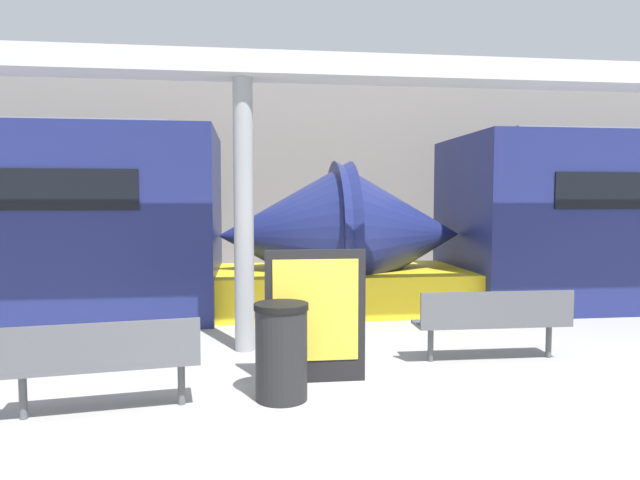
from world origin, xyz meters
The scene contains 8 objects.
ground_plane centered at (0.00, 0.00, 0.00)m, with size 60.00×60.00×0.00m, color #9E9B96.
station_wall centered at (0.00, 9.59, 2.50)m, with size 56.00×0.20×5.00m, color gray.
bench_near centered at (-1.81, 0.57, 0.52)m, with size 1.75×0.67×0.87m.
bench_far centered at (2.42, 1.77, 0.52)m, with size 1.88×0.47×0.87m.
trash_bin centered at (-0.19, 0.77, 0.48)m, with size 0.53×0.53×0.94m.
poster_board centered at (0.20, 1.25, 0.72)m, with size 1.07×0.07×1.42m.
support_column_near centered at (-0.56, 2.65, 1.74)m, with size 0.25×0.25×3.47m, color gray.
canopy_beam centered at (-0.56, 2.65, 3.61)m, with size 28.00×0.60×0.28m, color #B7B7BC.
Camera 1 is at (-0.50, -4.67, 1.94)m, focal length 32.00 mm.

